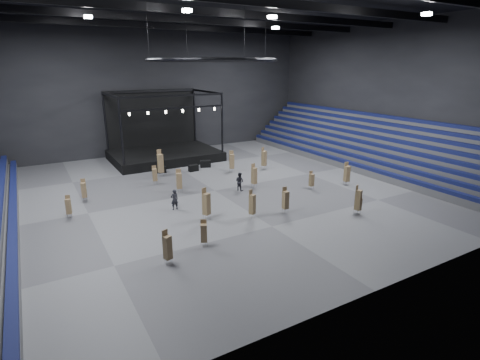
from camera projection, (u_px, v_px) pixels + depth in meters
floor at (215, 191)px, 39.07m from camera, size 50.00×50.00×0.00m
ceiling at (211, 2)px, 33.77m from camera, size 50.00×42.00×0.20m
wall_back at (149, 91)px, 53.80m from camera, size 50.00×0.20×18.00m
wall_front at (394, 138)px, 19.04m from camera, size 50.00×0.20×18.00m
wall_right at (387, 94)px, 48.37m from camera, size 0.20×42.00×18.00m
bleachers_right at (370, 150)px, 49.52m from camera, size 7.20×40.00×6.40m
stage at (163, 148)px, 52.08m from camera, size 14.00×10.00×9.20m
truss_ring at (212, 60)px, 35.24m from camera, size 12.30×12.30×5.15m
roof_girders at (211, 12)px, 34.01m from camera, size 49.00×30.35×0.70m
floodlights at (232, 14)px, 30.87m from camera, size 28.60×16.60×0.25m
flight_case_left at (162, 170)px, 45.46m from camera, size 1.22×0.84×0.74m
flight_case_mid at (193, 168)px, 46.13m from camera, size 1.23×0.68×0.79m
flight_case_right at (205, 164)px, 47.91m from camera, size 1.46×1.03×0.88m
chair_stack_0 at (204, 232)px, 26.78m from camera, size 0.60×0.60×2.03m
chair_stack_1 at (347, 173)px, 40.49m from camera, size 0.59×0.59×2.56m
chair_stack_2 at (84, 190)px, 35.77m from camera, size 0.54×0.54×2.21m
chair_stack_3 at (155, 174)px, 40.87m from camera, size 0.53×0.53×2.08m
chair_stack_4 at (179, 180)px, 38.17m from camera, size 0.63×0.63×2.45m
chair_stack_5 at (68, 206)px, 31.91m from camera, size 0.51×0.51×1.99m
chair_stack_6 at (254, 175)px, 39.78m from camera, size 0.55×0.55×2.60m
chair_stack_7 at (252, 204)px, 31.76m from camera, size 0.58×0.58×2.52m
chair_stack_8 at (264, 158)px, 46.83m from camera, size 0.68×0.68×2.78m
chair_stack_9 at (232, 161)px, 45.56m from camera, size 0.68×0.68×2.63m
chair_stack_10 at (285, 200)px, 32.89m from camera, size 0.48×0.48×2.38m
chair_stack_11 at (312, 180)px, 39.23m from camera, size 0.43×0.43×1.96m
chair_stack_12 at (206, 203)px, 31.43m from camera, size 0.70×0.70×2.77m
chair_stack_13 at (358, 199)px, 32.59m from camera, size 0.64×0.64×2.63m
chair_stack_14 at (359, 204)px, 32.77m from camera, size 0.51×0.51×1.73m
chair_stack_15 at (160, 163)px, 43.75m from camera, size 0.63×0.63×3.18m
chair_stack_16 at (167, 247)px, 24.32m from camera, size 0.59×0.59×2.40m
man_center at (174, 200)px, 33.68m from camera, size 0.72×0.49×1.92m
crew_member at (240, 181)px, 38.89m from camera, size 1.02×1.14×1.93m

